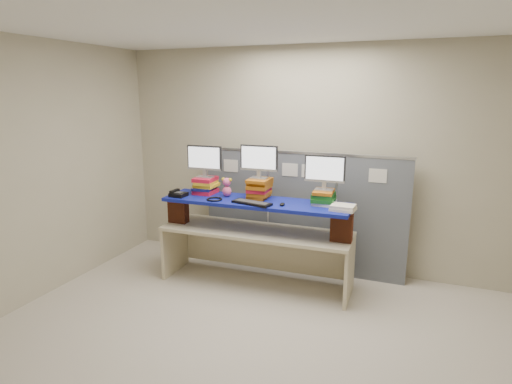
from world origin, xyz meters
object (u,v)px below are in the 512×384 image
at_px(desk, 256,241).
at_px(monitor_center, 259,160).
at_px(blue_board, 256,202).
at_px(keyboard, 252,203).
at_px(monitor_right, 325,171).
at_px(monitor_left, 204,159).
at_px(desk_phone, 178,194).

height_order(desk, monitor_center, monitor_center).
bearing_deg(blue_board, desk, -1.40).
bearing_deg(desk, monitor_center, 93.24).
bearing_deg(keyboard, monitor_center, 106.65).
bearing_deg(monitor_right, blue_board, -171.10).
height_order(desk, blue_board, blue_board).
distance_m(desk, monitor_center, 0.95).
relative_size(monitor_left, monitor_center, 1.00).
xyz_separation_m(monitor_center, keyboard, (0.02, -0.28, -0.44)).
bearing_deg(desk_phone, keyboard, 1.66).
distance_m(monitor_left, keyboard, 0.87).
height_order(monitor_left, monitor_center, monitor_center).
height_order(monitor_right, desk_phone, monitor_right).
bearing_deg(blue_board, desk_phone, -172.03).
xyz_separation_m(blue_board, keyboard, (0.02, -0.16, 0.03)).
bearing_deg(keyboard, desk, 106.94).
bearing_deg(monitor_left, desk, -9.56).
xyz_separation_m(desk, desk_phone, (-0.93, -0.15, 0.51)).
distance_m(desk, blue_board, 0.47).
relative_size(desk, desk_phone, 11.95).
height_order(blue_board, monitor_center, monitor_center).
bearing_deg(monitor_left, monitor_center, -0.00).
height_order(monitor_left, desk_phone, monitor_left).
relative_size(blue_board, monitor_center, 4.85).
bearing_deg(blue_board, monitor_center, 93.24).
height_order(blue_board, monitor_right, monitor_right).
bearing_deg(monitor_right, desk_phone, -171.61).
relative_size(blue_board, desk_phone, 11.55).
bearing_deg(monitor_left, desk_phone, -133.38).
relative_size(monitor_right, desk_phone, 2.38).
height_order(monitor_center, monitor_right, monitor_center).
xyz_separation_m(monitor_left, monitor_center, (0.70, 0.02, 0.03)).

